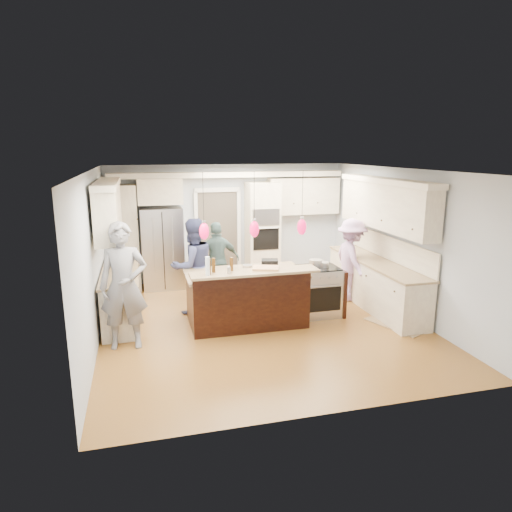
{
  "coord_description": "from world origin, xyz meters",
  "views": [
    {
      "loc": [
        -2.0,
        -7.43,
        3.04
      ],
      "look_at": [
        0.0,
        0.35,
        1.15
      ],
      "focal_mm": 32.0,
      "sensor_mm": 36.0,
      "label": 1
    }
  ],
  "objects_px": {
    "kitchen_island": "(246,297)",
    "person_bar_end": "(124,286)",
    "refrigerator": "(163,248)",
    "person_far_left": "(193,266)",
    "island_range": "(319,291)"
  },
  "relations": [
    {
      "from": "person_bar_end",
      "to": "person_far_left",
      "type": "distance_m",
      "value": 1.78
    },
    {
      "from": "kitchen_island",
      "to": "person_bar_end",
      "type": "distance_m",
      "value": 2.18
    },
    {
      "from": "island_range",
      "to": "person_bar_end",
      "type": "height_order",
      "value": "person_bar_end"
    },
    {
      "from": "refrigerator",
      "to": "kitchen_island",
      "type": "distance_m",
      "value": 2.91
    },
    {
      "from": "kitchen_island",
      "to": "person_bar_end",
      "type": "height_order",
      "value": "person_bar_end"
    },
    {
      "from": "island_range",
      "to": "refrigerator",
      "type": "bearing_deg",
      "value": 137.41
    },
    {
      "from": "kitchen_island",
      "to": "island_range",
      "type": "xyz_separation_m",
      "value": [
        1.41,
        0.08,
        -0.03
      ]
    },
    {
      "from": "island_range",
      "to": "person_far_left",
      "type": "xyz_separation_m",
      "value": [
        -2.25,
        0.7,
        0.45
      ]
    },
    {
      "from": "kitchen_island",
      "to": "island_range",
      "type": "distance_m",
      "value": 1.41
    },
    {
      "from": "refrigerator",
      "to": "kitchen_island",
      "type": "xyz_separation_m",
      "value": [
        1.3,
        -2.57,
        -0.41
      ]
    },
    {
      "from": "person_far_left",
      "to": "person_bar_end",
      "type": "bearing_deg",
      "value": 25.26
    },
    {
      "from": "refrigerator",
      "to": "person_far_left",
      "type": "bearing_deg",
      "value": -75.58
    },
    {
      "from": "refrigerator",
      "to": "island_range",
      "type": "distance_m",
      "value": 3.71
    },
    {
      "from": "kitchen_island",
      "to": "person_far_left",
      "type": "relative_size",
      "value": 1.16
    },
    {
      "from": "kitchen_island",
      "to": "island_range",
      "type": "bearing_deg",
      "value": 3.09
    }
  ]
}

